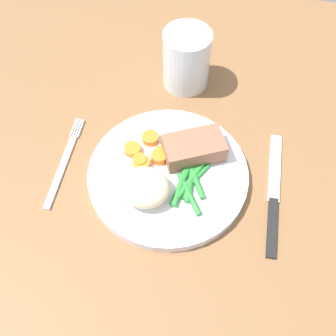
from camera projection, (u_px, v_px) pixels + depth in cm
name	position (u px, v px, depth cm)	size (l,w,h in cm)	color
dining_table	(155.00, 164.00, 61.57)	(120.00, 90.00, 2.00)	brown
dinner_plate	(168.00, 174.00, 58.46)	(23.63, 23.63, 1.60)	white
meat_portion	(194.00, 148.00, 58.07)	(8.81, 5.04, 3.19)	#936047
mashed_potatoes	(147.00, 188.00, 54.11)	(7.00, 6.35, 3.92)	beige
carrot_slices	(147.00, 154.00, 58.74)	(6.86, 7.47, 1.24)	orange
green_beans	(189.00, 181.00, 56.47)	(5.00, 10.25, 0.89)	#2D8C38
fork	(64.00, 162.00, 60.37)	(1.44, 16.60, 0.40)	silver
knife	(274.00, 195.00, 57.33)	(1.70, 20.50, 0.64)	black
water_glass	(186.00, 63.00, 65.97)	(7.89, 7.89, 10.08)	silver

